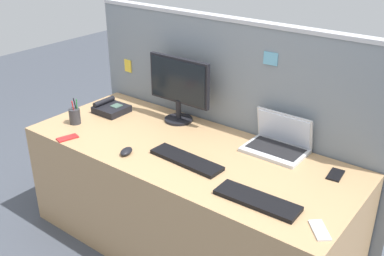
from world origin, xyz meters
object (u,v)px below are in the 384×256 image
Objects in this scene: desktop_monitor at (179,85)px; cell_phone_white_slab at (320,230)px; desk_phone at (111,108)px; keyboard_spare at (257,200)px; cell_phone_black_slab at (336,175)px; laptop at (278,142)px; computer_mouse_right_hand at (126,151)px; pen_cup at (75,116)px; keyboard_main at (186,160)px; cell_phone_red_case at (67,138)px.

cell_phone_white_slab is (1.24, -0.55, -0.25)m from desktop_monitor.
keyboard_spare is (1.38, -0.34, -0.02)m from desk_phone.
desktop_monitor reaches higher than cell_phone_black_slab.
desktop_monitor is at bearing -178.13° from laptop.
computer_mouse_right_hand is (0.53, -0.37, -0.01)m from desk_phone.
computer_mouse_right_hand is (-0.68, -0.58, -0.04)m from laptop.
cell_phone_black_slab is at bearing 7.45° from computer_mouse_right_hand.
pen_cup reaches higher than computer_mouse_right_hand.
desk_phone is 2.09× the size of computer_mouse_right_hand.
keyboard_main is 3.48× the size of cell_phone_black_slab.
keyboard_main is at bearing 2.69° from pen_cup.
cell_phone_white_slab is at bearing -12.03° from desk_phone.
desk_phone is 1.61× the size of cell_phone_black_slab.
desk_phone is at bearing 118.31° from cell_phone_red_case.
cell_phone_red_case and cell_phone_white_slab have the same top height.
desk_phone is at bearing -170.14° from laptop.
computer_mouse_right_hand reaches higher than cell_phone_black_slab.
pen_cup is 1.24× the size of cell_phone_white_slab.
cell_phone_red_case is (0.14, -0.18, -0.05)m from pen_cup.
pen_cup is at bearing -158.74° from laptop.
computer_mouse_right_hand is 1.18m from cell_phone_black_slab.
keyboard_spare reaches higher than cell_phone_red_case.
computer_mouse_right_hand is at bearing 27.44° from cell_phone_red_case.
desktop_monitor is 4.71× the size of computer_mouse_right_hand.
desktop_monitor reaches higher than computer_mouse_right_hand.
keyboard_main is 3.21× the size of cell_phone_white_slab.
cell_phone_black_slab is at bearing 38.16° from cell_phone_red_case.
computer_mouse_right_hand is 0.71× the size of cell_phone_white_slab.
keyboard_spare is 1.43m from pen_cup.
desktop_monitor reaches higher than cell_phone_red_case.
desktop_monitor is at bearing 148.49° from keyboard_spare.
keyboard_main is at bearing -47.11° from desktop_monitor.
cell_phone_red_case is at bearing -176.26° from keyboard_spare.
desktop_monitor is 2.26× the size of desk_phone.
cell_phone_black_slab is (0.21, 0.47, -0.01)m from keyboard_spare.
keyboard_spare is (0.91, -0.52, -0.24)m from desktop_monitor.
keyboard_main is (-0.34, -0.44, -0.04)m from laptop.
desktop_monitor is 1.04× the size of keyboard_main.
computer_mouse_right_hand is 0.78× the size of cell_phone_red_case.
cell_phone_red_case is at bearing -120.33° from desktop_monitor.
cell_phone_white_slab is at bearing -5.81° from keyboard_main.
keyboard_main reaches higher than cell_phone_red_case.
desk_phone is 1.75m from cell_phone_white_slab.
pen_cup is (-1.43, 0.06, 0.04)m from keyboard_spare.
desktop_monitor is 0.78m from cell_phone_red_case.
cell_phone_red_case is (-1.29, -0.12, -0.01)m from keyboard_spare.
laptop is at bearing 47.62° from cell_phone_red_case.
cell_phone_black_slab is 0.92× the size of cell_phone_white_slab.
cell_phone_white_slab is at bearing -48.44° from laptop.
keyboard_main is at bearing -159.03° from cell_phone_black_slab.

